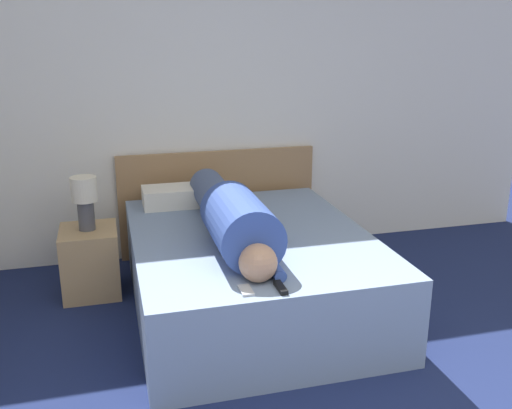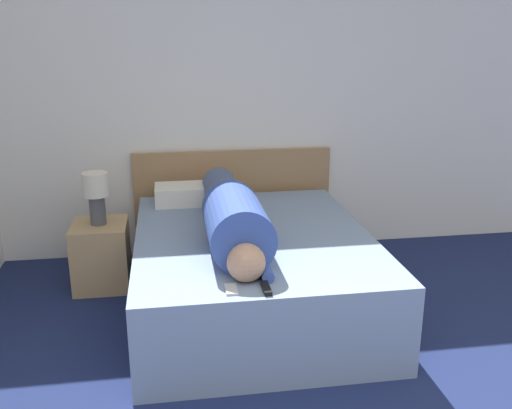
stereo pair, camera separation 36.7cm
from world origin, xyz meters
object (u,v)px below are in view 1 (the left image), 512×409
nightstand (91,261)px  person_lying (232,217)px  table_lamp (85,198)px  cell_phone (246,290)px  tv_remote (281,288)px  bed (250,271)px  pillow_near_headboard (184,196)px

nightstand → person_lying: bearing=-34.7°
table_lamp → cell_phone: table_lamp is taller
table_lamp → cell_phone: (0.84, -1.41, -0.17)m
nightstand → tv_remote: size_ratio=3.32×
bed → cell_phone: bearing=-105.9°
tv_remote → cell_phone: tv_remote is taller
person_lying → pillow_near_headboard: (-0.20, 0.88, -0.09)m
nightstand → table_lamp: table_lamp is taller
bed → nightstand: (-1.08, 0.54, -0.03)m
pillow_near_headboard → person_lying: bearing=-77.5°
pillow_near_headboard → cell_phone: pillow_near_headboard is taller
pillow_near_headboard → cell_phone: bearing=-86.6°
nightstand → tv_remote: tv_remote is taller
table_lamp → cell_phone: 1.65m
cell_phone → person_lying: bearing=82.7°
nightstand → tv_remote: 1.79m
person_lying → pillow_near_headboard: person_lying is taller
bed → pillow_near_headboard: bearing=113.9°
pillow_near_headboard → cell_phone: 1.65m
nightstand → pillow_near_headboard: (0.74, 0.23, 0.38)m
nightstand → person_lying: (0.93, -0.65, 0.47)m
nightstand → person_lying: 1.23m
person_lying → cell_phone: bearing=-97.3°
tv_remote → nightstand: bearing=125.3°
nightstand → pillow_near_headboard: bearing=17.6°
nightstand → bed: bearing=-26.7°
pillow_near_headboard → cell_phone: (0.10, -1.64, -0.07)m
bed → nightstand: 1.21m
nightstand → tv_remote: bearing=-54.7°
pillow_near_headboard → tv_remote: bearing=-80.4°
person_lying → pillow_near_headboard: bearing=102.5°
pillow_near_headboard → tv_remote: (0.28, -1.67, -0.06)m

